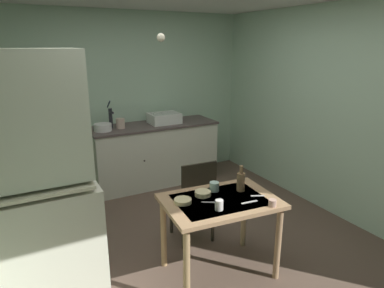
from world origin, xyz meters
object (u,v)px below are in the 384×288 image
at_px(hutch_cabinet, 31,197).
at_px(sink_basin, 164,118).
at_px(glass_bottle, 241,181).
at_px(mixing_bowl_counter, 103,127).
at_px(chair_far_side, 194,199).
at_px(mug_dark, 219,205).
at_px(serving_bowl_wide, 203,193).
at_px(dining_table, 220,211).
at_px(hand_pump, 111,116).

relative_size(hutch_cabinet, sink_basin, 4.58).
height_order(hutch_cabinet, glass_bottle, hutch_cabinet).
height_order(sink_basin, mixing_bowl_counter, sink_basin).
height_order(mixing_bowl_counter, chair_far_side, mixing_bowl_counter).
xyz_separation_m(mixing_bowl_counter, glass_bottle, (0.73, -2.16, -0.13)).
bearing_deg(mug_dark, sink_basin, 76.71).
xyz_separation_m(chair_far_side, serving_bowl_wide, (-0.15, -0.43, 0.27)).
bearing_deg(mixing_bowl_counter, serving_bowl_wide, -80.01).
distance_m(hutch_cabinet, serving_bowl_wide, 1.40).
xyz_separation_m(serving_bowl_wide, mug_dark, (-0.02, -0.30, 0.02)).
height_order(mixing_bowl_counter, serving_bowl_wide, mixing_bowl_counter).
distance_m(dining_table, mug_dark, 0.25).
distance_m(dining_table, glass_bottle, 0.35).
xyz_separation_m(hutch_cabinet, chair_far_side, (1.52, 0.25, -0.46)).
height_order(hutch_cabinet, mixing_bowl_counter, hutch_cabinet).
xyz_separation_m(mug_dark, glass_bottle, (0.38, 0.23, 0.05)).
bearing_deg(mug_dark, glass_bottle, 31.26).
bearing_deg(sink_basin, mug_dark, -103.29).
height_order(mixing_bowl_counter, dining_table, mixing_bowl_counter).
relative_size(sink_basin, mixing_bowl_counter, 1.87).
xyz_separation_m(dining_table, chair_far_side, (0.05, 0.57, -0.14)).
bearing_deg(chair_far_side, hand_pump, 102.12).
distance_m(hutch_cabinet, glass_bottle, 1.76).
distance_m(sink_basin, glass_bottle, 2.22).
bearing_deg(sink_basin, hutch_cabinet, -134.68).
bearing_deg(hand_pump, sink_basin, -3.30).
bearing_deg(hand_pump, glass_bottle, -75.33).
xyz_separation_m(hand_pump, chair_far_side, (0.38, -1.75, -0.60)).
bearing_deg(hand_pump, serving_bowl_wide, -84.05).
distance_m(dining_table, chair_far_side, 0.59).
relative_size(sink_basin, glass_bottle, 1.80).
bearing_deg(serving_bowl_wide, hand_pump, 95.95).
distance_m(sink_basin, hand_pump, 0.79).
relative_size(sink_basin, dining_table, 0.42).
height_order(serving_bowl_wide, mug_dark, mug_dark).
height_order(chair_far_side, serving_bowl_wide, chair_far_side).
xyz_separation_m(sink_basin, chair_far_side, (-0.41, -1.70, -0.51)).
height_order(sink_basin, hand_pump, hand_pump).
height_order(hutch_cabinet, chair_far_side, hutch_cabinet).
bearing_deg(chair_far_side, dining_table, -95.30).
xyz_separation_m(sink_basin, glass_bottle, (-0.19, -2.21, -0.16)).
distance_m(mixing_bowl_counter, mug_dark, 2.42).
height_order(dining_table, glass_bottle, glass_bottle).
height_order(serving_bowl_wide, glass_bottle, glass_bottle).
xyz_separation_m(hutch_cabinet, dining_table, (1.47, -0.33, -0.32)).
height_order(hand_pump, mixing_bowl_counter, hand_pump).
distance_m(serving_bowl_wide, mug_dark, 0.30).
relative_size(sink_basin, chair_far_side, 0.48).
relative_size(hutch_cabinet, mixing_bowl_counter, 8.56).
height_order(chair_far_side, glass_bottle, glass_bottle).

